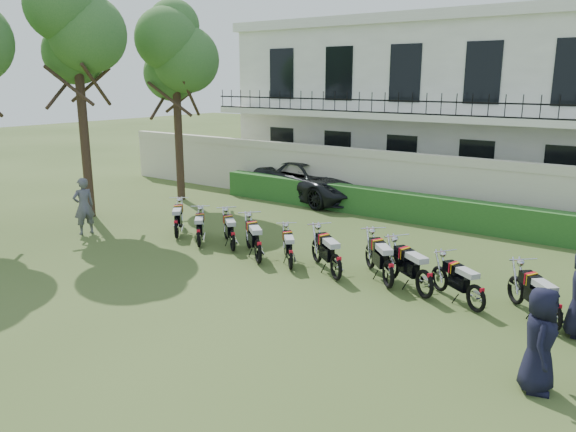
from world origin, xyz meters
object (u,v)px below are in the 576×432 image
object	(u,v)px
inspector	(84,206)
motorcycle_8	(477,292)
motorcycle_2	(232,236)
motorcycle_5	(336,261)
motorcycle_7	(425,277)
officer_0	(540,340)
tree_west_mid	(75,25)
tree_west_near	(175,52)
motorcycle_0	(176,224)
motorcycle_4	(290,254)
motorcycle_1	(199,233)
motorcycle_3	(258,246)
motorcycle_9	(553,308)
motorcycle_6	(389,268)
suv	(312,181)

from	to	relation	value
inspector	motorcycle_8	bearing A→B (deg)	109.67
motorcycle_2	motorcycle_5	xyz separation A→B (m)	(3.68, -0.28, 0.04)
motorcycle_7	officer_0	world-z (taller)	officer_0
officer_0	motorcycle_5	bearing A→B (deg)	52.58
motorcycle_7	officer_0	bearing A→B (deg)	-96.76
tree_west_mid	tree_west_near	distance (m)	4.11
motorcycle_0	motorcycle_4	world-z (taller)	motorcycle_0
motorcycle_8	inspector	size ratio (longest dim) A/B	0.90
motorcycle_1	motorcycle_2	distance (m)	1.11
motorcycle_7	motorcycle_0	bearing A→B (deg)	123.41
motorcycle_3	motorcycle_7	distance (m)	4.63
motorcycle_9	motorcycle_6	bearing A→B (deg)	133.04
motorcycle_3	tree_west_mid	bearing A→B (deg)	125.81
motorcycle_8	motorcycle_9	world-z (taller)	motorcycle_9
motorcycle_1	tree_west_near	bearing A→B (deg)	98.91
motorcycle_2	motorcycle_0	bearing A→B (deg)	130.88
motorcycle_3	officer_0	size ratio (longest dim) A/B	0.95
motorcycle_1	motorcycle_4	size ratio (longest dim) A/B	1.02
motorcycle_2	motorcycle_5	world-z (taller)	motorcycle_5
motorcycle_0	motorcycle_8	size ratio (longest dim) A/B	0.92
motorcycle_3	motorcycle_6	size ratio (longest dim) A/B	1.06
motorcycle_6	motorcycle_3	bearing A→B (deg)	141.44
tree_west_near	motorcycle_0	size ratio (longest dim) A/B	5.17
motorcycle_9	tree_west_mid	bearing A→B (deg)	134.95
tree_west_mid	motorcycle_1	size ratio (longest dim) A/B	6.09
motorcycle_0	motorcycle_9	xyz separation A→B (m)	(10.94, -0.19, 0.01)
tree_west_near	motorcycle_9	xyz separation A→B (m)	(15.20, -4.42, -5.38)
motorcycle_7	tree_west_mid	bearing A→B (deg)	122.54
tree_west_near	motorcycle_9	world-z (taller)	tree_west_near
motorcycle_5	tree_west_mid	bearing A→B (deg)	124.84
motorcycle_7	motorcycle_8	distance (m)	1.20
inspector	officer_0	xyz separation A→B (m)	(14.06, -1.32, -0.05)
motorcycle_3	motorcycle_9	xyz separation A→B (m)	(7.34, 0.19, -0.02)
motorcycle_5	suv	distance (m)	9.70
tree_west_mid	motorcycle_9	distance (m)	16.87
motorcycle_8	suv	distance (m)	12.04
tree_west_mid	tree_west_near	world-z (taller)	tree_west_mid
motorcycle_7	motorcycle_9	distance (m)	2.73
motorcycle_3	officer_0	world-z (taller)	officer_0
motorcycle_1	inspector	xyz separation A→B (m)	(-4.08, -1.06, 0.45)
tree_west_mid	motorcycle_2	world-z (taller)	tree_west_mid
motorcycle_4	motorcycle_9	xyz separation A→B (m)	(6.36, 0.07, 0.05)
motorcycle_2	suv	size ratio (longest dim) A/B	0.28
motorcycle_2	inspector	bearing A→B (deg)	144.54
motorcycle_4	officer_0	size ratio (longest dim) A/B	0.81
motorcycle_0	motorcycle_8	distance (m)	9.42
motorcycle_3	motorcycle_7	size ratio (longest dim) A/B	0.92
motorcycle_0	motorcycle_2	distance (m)	2.30
motorcycle_8	motorcycle_4	bearing A→B (deg)	124.69
motorcycle_2	motorcycle_9	size ratio (longest dim) A/B	1.01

